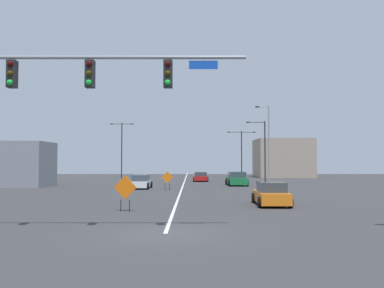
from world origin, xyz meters
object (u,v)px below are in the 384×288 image
at_px(street_lamp_far_left, 268,142).
at_px(car_orange_near, 271,195).
at_px(street_lamp_near_left, 241,150).
at_px(traffic_signal_assembly, 45,89).
at_px(car_green_passing, 236,179).
at_px(car_white_approaching, 141,182).
at_px(construction_sign_left_lane, 167,178).
at_px(car_red_far, 201,177).
at_px(street_lamp_near_right, 263,148).
at_px(street_lamp_far_right, 122,146).
at_px(construction_sign_right_lane, 125,189).

distance_m(street_lamp_far_left, car_orange_near, 22.13).
height_order(street_lamp_near_left, car_orange_near, street_lamp_near_left).
distance_m(traffic_signal_assembly, car_green_passing, 31.74).
relative_size(street_lamp_near_left, car_white_approaching, 1.91).
xyz_separation_m(street_lamp_near_left, car_orange_near, (-2.95, -38.60, -3.86)).
distance_m(construction_sign_left_lane, car_red_far, 17.04).
bearing_deg(car_red_far, car_white_approaching, -113.66).
height_order(street_lamp_near_right, car_red_far, street_lamp_near_right).
bearing_deg(street_lamp_near_right, car_white_approaching, -141.66).
distance_m(street_lamp_near_left, construction_sign_left_lane, 28.12).
bearing_deg(street_lamp_far_left, car_orange_near, -100.29).
distance_m(traffic_signal_assembly, street_lamp_far_right, 47.76).
relative_size(street_lamp_far_right, street_lamp_far_left, 0.95).
xyz_separation_m(traffic_signal_assembly, car_white_approaching, (0.52, 24.69, -4.83)).
bearing_deg(car_red_far, car_orange_near, -82.81).
bearing_deg(street_lamp_near_left, car_red_far, -125.41).
relative_size(car_white_approaching, car_orange_near, 0.94).
bearing_deg(car_orange_near, construction_sign_left_lane, 119.66).
xyz_separation_m(traffic_signal_assembly, street_lamp_near_left, (13.40, 48.28, -0.95)).
distance_m(street_lamp_near_left, construction_sign_right_lane, 43.31).
distance_m(construction_sign_right_lane, car_red_far, 32.67).
relative_size(traffic_signal_assembly, car_green_passing, 2.72).
height_order(car_green_passing, car_orange_near, car_green_passing).
bearing_deg(construction_sign_left_lane, construction_sign_right_lane, -94.82).
xyz_separation_m(construction_sign_left_lane, car_orange_near, (7.17, -12.58, -0.45)).
bearing_deg(traffic_signal_assembly, street_lamp_near_right, 67.79).
height_order(traffic_signal_assembly, construction_sign_right_lane, traffic_signal_assembly).
distance_m(construction_sign_left_lane, car_orange_near, 14.49).
bearing_deg(construction_sign_left_lane, car_orange_near, -60.34).
height_order(street_lamp_near_left, construction_sign_left_lane, street_lamp_near_left).
relative_size(street_lamp_far_right, car_red_far, 1.87).
distance_m(car_green_passing, car_white_approaching, 11.14).
bearing_deg(street_lamp_near_left, car_white_approaching, -118.64).
height_order(traffic_signal_assembly, street_lamp_far_left, street_lamp_far_left).
distance_m(street_lamp_near_left, car_green_passing, 19.32).
bearing_deg(car_white_approaching, car_orange_near, -56.48).
distance_m(traffic_signal_assembly, car_white_approaching, 25.16).
relative_size(street_lamp_far_left, car_orange_near, 2.21).
xyz_separation_m(street_lamp_near_right, car_orange_near, (-4.19, -26.18, -3.70)).
bearing_deg(street_lamp_far_right, car_orange_near, -67.27).
relative_size(traffic_signal_assembly, car_red_far, 2.60).
xyz_separation_m(traffic_signal_assembly, car_red_far, (6.76, 38.94, -4.87)).
relative_size(street_lamp_near_right, car_orange_near, 1.88).
relative_size(street_lamp_far_right, car_green_passing, 1.96).
bearing_deg(car_orange_near, car_white_approaching, 123.52).
distance_m(street_lamp_near_right, car_orange_near, 26.77).
distance_m(street_lamp_near_left, car_white_approaching, 27.16).
height_order(street_lamp_far_right, car_white_approaching, street_lamp_far_right).
xyz_separation_m(street_lamp_near_left, car_white_approaching, (-12.89, -23.59, -3.88)).
xyz_separation_m(street_lamp_near_right, construction_sign_left_lane, (-11.35, -13.59, -3.26)).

